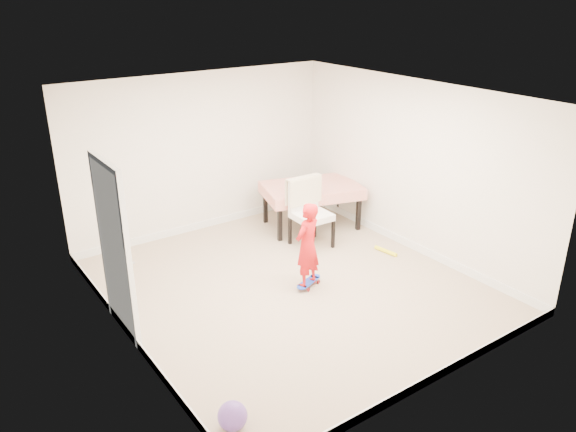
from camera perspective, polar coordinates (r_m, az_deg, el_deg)
ground at (r=7.74m, az=0.25°, el=-7.14°), size 5.00×5.00×0.00m
ceiling at (r=6.85m, az=0.28°, el=11.99°), size 4.50×5.00×0.04m
wall_back at (r=9.23m, az=-8.73°, el=6.29°), size 4.50×0.04×2.60m
wall_front at (r=5.54m, az=15.36°, el=-5.52°), size 4.50×0.04×2.60m
wall_left at (r=6.27m, az=-16.61°, el=-2.27°), size 0.04×5.00×2.60m
wall_right at (r=8.61m, az=12.50°, el=4.85°), size 0.04×5.00×2.60m
door at (r=6.65m, az=-17.16°, el=-3.51°), size 0.11×0.94×2.11m
baseboard_back at (r=9.65m, az=-8.34°, el=-0.79°), size 4.50×0.02×0.12m
baseboard_front at (r=6.19m, az=14.23°, el=-15.76°), size 4.50×0.02×0.12m
baseboard_left at (r=6.86m, az=-15.54°, el=-11.75°), size 0.02×5.00×0.12m
baseboard_right at (r=9.06m, az=11.90°, el=-2.64°), size 0.02×5.00×0.12m
dining_table at (r=9.49m, az=2.38°, el=1.06°), size 1.79×1.39×0.74m
dining_chair at (r=8.69m, az=2.42°, el=0.21°), size 0.61×0.68×1.08m
skateboard at (r=7.74m, az=2.11°, el=-6.86°), size 0.52×0.34×0.07m
child at (r=7.45m, az=1.97°, el=-3.25°), size 0.50×0.41×1.19m
balloon at (r=5.51m, az=-5.67°, el=-19.56°), size 0.28×0.28×0.28m
foam_toy at (r=8.78m, az=9.90°, el=-3.53°), size 0.12×0.40×0.06m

